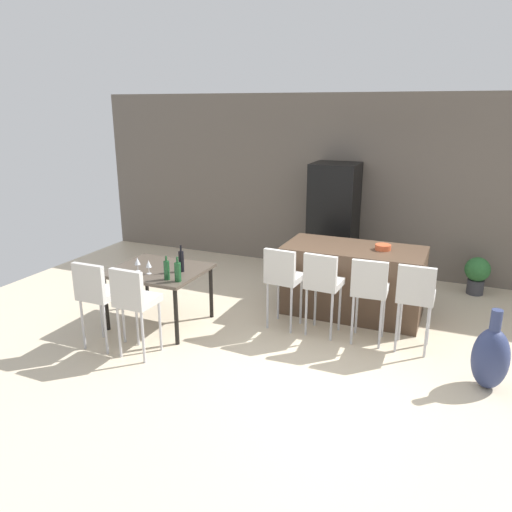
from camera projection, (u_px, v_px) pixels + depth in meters
ground_plane at (314, 340)px, 5.97m from camera, size 10.00×10.00×0.00m
back_wall at (369, 186)px, 8.08m from camera, size 10.00×0.12×2.90m
kitchen_island at (352, 280)px, 6.65m from camera, size 1.81×0.89×0.92m
bar_chair_left at (283, 275)px, 6.11m from camera, size 0.43×0.43×1.05m
bar_chair_middle at (323, 281)px, 5.92m from camera, size 0.42×0.42×1.05m
bar_chair_right at (370, 287)px, 5.71m from camera, size 0.42×0.42×1.05m
bar_chair_far at (416, 294)px, 5.52m from camera, size 0.40×0.40×1.05m
dining_table at (159, 274)px, 6.25m from camera, size 1.13×0.97×0.74m
dining_chair_near at (97, 291)px, 5.59m from camera, size 0.40×0.40×1.05m
dining_chair_far at (134, 298)px, 5.40m from camera, size 0.41×0.41×1.05m
wine_bottle_right at (181, 261)px, 6.09m from camera, size 0.07×0.07×0.34m
wine_bottle_inner at (178, 272)px, 5.75m from camera, size 0.08×0.08×0.30m
wine_bottle_left at (167, 270)px, 5.81m from camera, size 0.07×0.07×0.29m
wine_glass_middle at (137, 261)px, 6.11m from camera, size 0.07×0.07×0.17m
wine_glass_far at (149, 264)px, 6.01m from camera, size 0.07×0.07×0.17m
refrigerator at (333, 221)px, 8.02m from camera, size 0.72×0.68×1.84m
fruit_bowl at (383, 247)px, 6.39m from camera, size 0.20×0.20×0.07m
floor_vase at (490, 357)px, 4.89m from camera, size 0.36×0.36×0.83m
potted_plant at (477, 273)px, 7.35m from camera, size 0.36×0.36×0.56m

